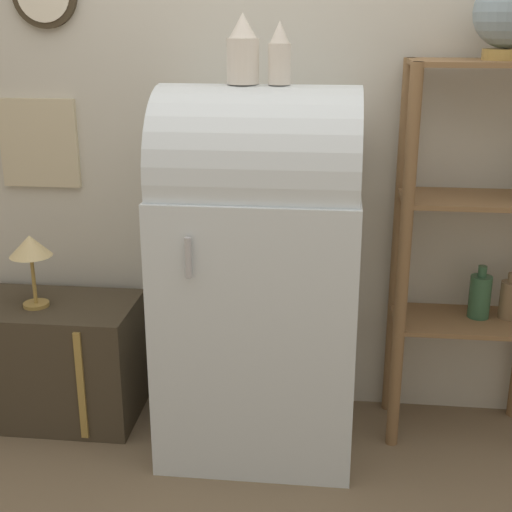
{
  "coord_description": "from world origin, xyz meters",
  "views": [
    {
      "loc": [
        0.29,
        -2.46,
        1.72
      ],
      "look_at": [
        -0.01,
        0.21,
        0.82
      ],
      "focal_mm": 50.0,
      "sensor_mm": 36.0,
      "label": 1
    }
  ],
  "objects_px": {
    "suitcase_trunk": "(53,359)",
    "vase_left": "(243,51)",
    "globe": "(509,15)",
    "desk_lamp": "(31,250)",
    "vase_center": "(280,55)",
    "refrigerator": "(259,268)"
  },
  "relations": [
    {
      "from": "desk_lamp",
      "to": "globe",
      "type": "bearing_deg",
      "value": 2.99
    },
    {
      "from": "globe",
      "to": "vase_left",
      "type": "height_order",
      "value": "globe"
    },
    {
      "from": "suitcase_trunk",
      "to": "vase_left",
      "type": "xyz_separation_m",
      "value": [
        0.88,
        -0.08,
        1.34
      ]
    },
    {
      "from": "vase_left",
      "to": "vase_center",
      "type": "relative_size",
      "value": 1.12
    },
    {
      "from": "refrigerator",
      "to": "desk_lamp",
      "type": "xyz_separation_m",
      "value": [
        -0.97,
        0.05,
        0.03
      ]
    },
    {
      "from": "vase_center",
      "to": "suitcase_trunk",
      "type": "bearing_deg",
      "value": 174.87
    },
    {
      "from": "vase_center",
      "to": "refrigerator",
      "type": "bearing_deg",
      "value": 170.42
    },
    {
      "from": "globe",
      "to": "vase_left",
      "type": "distance_m",
      "value": 0.98
    },
    {
      "from": "suitcase_trunk",
      "to": "globe",
      "type": "xyz_separation_m",
      "value": [
        1.83,
        0.07,
        1.46
      ]
    },
    {
      "from": "suitcase_trunk",
      "to": "vase_center",
      "type": "bearing_deg",
      "value": -5.13
    },
    {
      "from": "refrigerator",
      "to": "vase_left",
      "type": "height_order",
      "value": "vase_left"
    },
    {
      "from": "suitcase_trunk",
      "to": "vase_left",
      "type": "relative_size",
      "value": 3.03
    },
    {
      "from": "globe",
      "to": "vase_center",
      "type": "relative_size",
      "value": 1.32
    },
    {
      "from": "suitcase_trunk",
      "to": "desk_lamp",
      "type": "relative_size",
      "value": 2.37
    },
    {
      "from": "suitcase_trunk",
      "to": "vase_center",
      "type": "height_order",
      "value": "vase_center"
    },
    {
      "from": "vase_left",
      "to": "vase_center",
      "type": "height_order",
      "value": "vase_left"
    },
    {
      "from": "globe",
      "to": "desk_lamp",
      "type": "distance_m",
      "value": 2.09
    },
    {
      "from": "vase_center",
      "to": "desk_lamp",
      "type": "xyz_separation_m",
      "value": [
        -1.05,
        0.06,
        -0.8
      ]
    },
    {
      "from": "suitcase_trunk",
      "to": "vase_left",
      "type": "distance_m",
      "value": 1.6
    },
    {
      "from": "refrigerator",
      "to": "desk_lamp",
      "type": "bearing_deg",
      "value": 177.31
    },
    {
      "from": "desk_lamp",
      "to": "vase_center",
      "type": "bearing_deg",
      "value": -3.18
    },
    {
      "from": "refrigerator",
      "to": "vase_center",
      "type": "bearing_deg",
      "value": -9.58
    }
  ]
}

